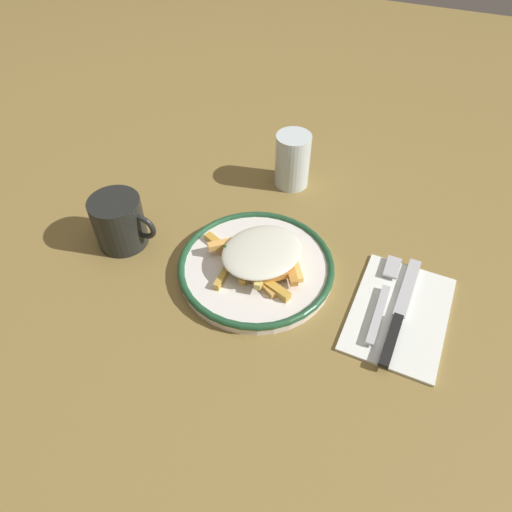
% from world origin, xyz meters
% --- Properties ---
extents(ground_plane, '(2.60, 2.60, 0.00)m').
position_xyz_m(ground_plane, '(0.00, 0.00, 0.00)').
color(ground_plane, olive).
extents(plate, '(0.25, 0.25, 0.02)m').
position_xyz_m(plate, '(0.00, 0.00, 0.01)').
color(plate, white).
rests_on(plate, ground_plane).
extents(fries_heap, '(0.19, 0.17, 0.04)m').
position_xyz_m(fries_heap, '(0.01, 0.00, 0.04)').
color(fries_heap, '#DC8E48').
rests_on(fries_heap, plate).
extents(napkin, '(0.14, 0.20, 0.01)m').
position_xyz_m(napkin, '(0.23, 0.00, 0.00)').
color(napkin, white).
rests_on(napkin, ground_plane).
extents(fork, '(0.02, 0.18, 0.01)m').
position_xyz_m(fork, '(0.20, 0.01, 0.01)').
color(fork, silver).
rests_on(fork, napkin).
extents(knife, '(0.03, 0.21, 0.01)m').
position_xyz_m(knife, '(0.22, -0.02, 0.01)').
color(knife, black).
rests_on(knife, napkin).
extents(water_glass, '(0.06, 0.06, 0.10)m').
position_xyz_m(water_glass, '(-0.02, 0.24, 0.05)').
color(water_glass, silver).
rests_on(water_glass, ground_plane).
extents(coffee_mug, '(0.11, 0.08, 0.09)m').
position_xyz_m(coffee_mug, '(-0.23, -0.02, 0.04)').
color(coffee_mug, black).
rests_on(coffee_mug, ground_plane).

